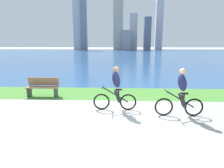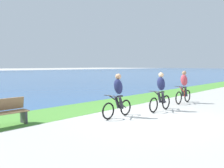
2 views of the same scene
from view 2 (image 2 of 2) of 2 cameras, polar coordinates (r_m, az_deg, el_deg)
ground_plane at (r=9.17m, az=8.60°, el=-8.08°), size 300.00×300.00×0.00m
grass_strip_bayside at (r=11.38m, az=-5.88°, el=-5.57°), size 120.00×2.47×0.01m
cyclist_lead at (r=9.10m, az=1.44°, el=-2.79°), size 1.64×0.52×1.67m
cyclist_trailing at (r=10.61m, az=11.58°, el=-1.83°), size 1.67×0.52×1.68m
cyclist_distant_rear at (r=13.08m, az=16.80°, el=-0.73°), size 1.68×0.52×1.70m
bench_near_path at (r=8.54m, az=-24.49°, el=-6.28°), size 1.50×0.47×0.90m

